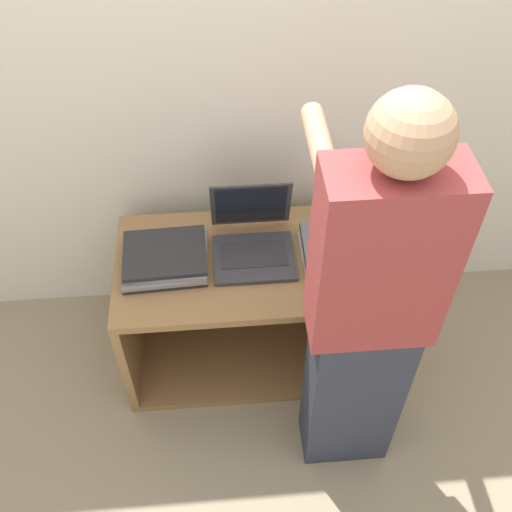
# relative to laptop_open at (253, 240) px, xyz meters

# --- Properties ---
(ground_plane) EXTENTS (12.00, 12.00, 0.00)m
(ground_plane) POSITION_rel_laptop_open_xyz_m (0.00, -0.36, -0.68)
(ground_plane) COLOR gray
(wall_back) EXTENTS (8.00, 0.05, 2.40)m
(wall_back) POSITION_rel_laptop_open_xyz_m (0.00, 0.35, 0.52)
(wall_back) COLOR silver
(wall_back) RESTS_ON ground_plane
(cart) EXTENTS (1.14, 0.61, 0.62)m
(cart) POSITION_rel_laptop_open_xyz_m (0.00, 0.01, -0.37)
(cart) COLOR olive
(cart) RESTS_ON ground_plane
(laptop_open) EXTENTS (0.33, 0.34, 0.28)m
(laptop_open) POSITION_rel_laptop_open_xyz_m (0.00, 0.00, 0.00)
(laptop_open) COLOR #333338
(laptop_open) RESTS_ON cart
(laptop_stack_left) EXTENTS (0.35, 0.29, 0.07)m
(laptop_stack_left) POSITION_rel_laptop_open_xyz_m (-0.36, -0.06, -0.02)
(laptop_stack_left) COLOR #232326
(laptop_stack_left) RESTS_ON cart
(laptop_stack_right) EXTENTS (0.34, 0.28, 0.07)m
(laptop_stack_right) POSITION_rel_laptop_open_xyz_m (0.36, -0.06, -0.02)
(laptop_stack_right) COLOR #B7B7BC
(laptop_stack_right) RESTS_ON cart
(person) EXTENTS (0.40, 0.53, 1.69)m
(person) POSITION_rel_laptop_open_xyz_m (0.33, -0.55, 0.17)
(person) COLOR #2D3342
(person) RESTS_ON ground_plane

